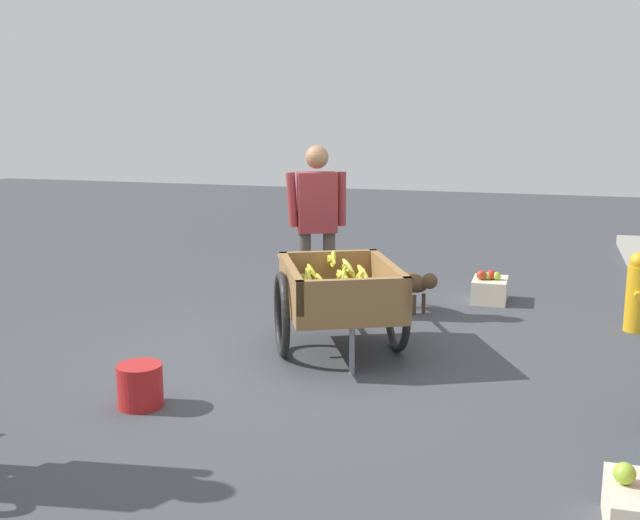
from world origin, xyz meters
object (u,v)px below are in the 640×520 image
(dog, at_px, (413,283))
(apple_crate, at_px, (490,289))
(fire_hydrant, at_px, (638,292))
(plastic_bucket, at_px, (140,386))
(vendor_person, at_px, (317,216))
(fruit_cart, at_px, (340,296))

(dog, height_order, apple_crate, dog)
(fire_hydrant, bearing_deg, plastic_bucket, -49.93)
(dog, bearing_deg, fire_hydrant, 87.20)
(plastic_bucket, bearing_deg, apple_crate, 150.31)
(dog, bearing_deg, plastic_bucket, -24.53)
(apple_crate, bearing_deg, dog, -47.60)
(dog, relative_size, plastic_bucket, 1.88)
(vendor_person, xyz_separation_m, fire_hydrant, (-0.21, 2.70, -0.56))
(vendor_person, bearing_deg, fire_hydrant, 94.50)
(fruit_cart, relative_size, fire_hydrant, 2.71)
(vendor_person, relative_size, dog, 2.83)
(fruit_cart, xyz_separation_m, vendor_person, (-1.02, -0.49, 0.46))
(fire_hydrant, bearing_deg, vendor_person, -85.50)
(vendor_person, distance_m, dog, 1.07)
(plastic_bucket, distance_m, apple_crate, 3.81)
(fire_hydrant, bearing_deg, fruit_cart, -60.84)
(fruit_cart, height_order, fire_hydrant, fruit_cart)
(dog, relative_size, fire_hydrant, 0.79)
(fruit_cart, bearing_deg, fire_hydrant, 119.16)
(fruit_cart, height_order, dog, fruit_cart)
(fruit_cart, bearing_deg, apple_crate, 153.01)
(fruit_cart, distance_m, fire_hydrant, 2.54)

